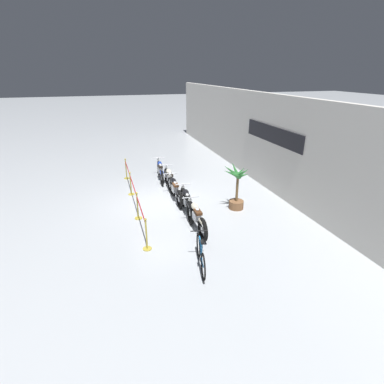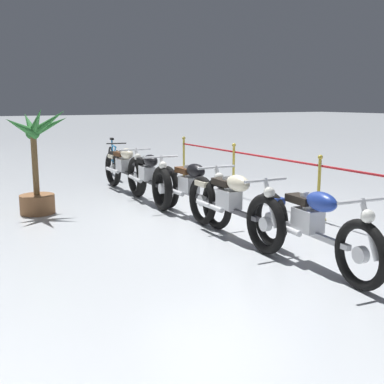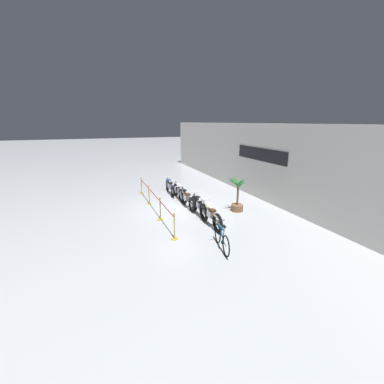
{
  "view_description": "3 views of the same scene",
  "coord_description": "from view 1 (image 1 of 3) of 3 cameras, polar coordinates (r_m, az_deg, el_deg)",
  "views": [
    {
      "loc": [
        11.33,
        -2.06,
        5.09
      ],
      "look_at": [
        1.4,
        0.91,
        0.88
      ],
      "focal_mm": 28.0,
      "sensor_mm": 36.0,
      "label": 1
    },
    {
      "loc": [
        -6.78,
        4.29,
        1.88
      ],
      "look_at": [
        -0.64,
        0.89,
        0.55
      ],
      "focal_mm": 45.0,
      "sensor_mm": 36.0,
      "label": 2
    },
    {
      "loc": [
        11.92,
        -3.7,
        4.3
      ],
      "look_at": [
        0.32,
        0.77,
        0.87
      ],
      "focal_mm": 24.0,
      "sensor_mm": 36.0,
      "label": 3
    }
  ],
  "objects": [
    {
      "name": "stanchion_mid_left",
      "position": [
        13.41,
        -11.56,
        0.95
      ],
      "size": [
        0.28,
        0.28,
        1.05
      ],
      "color": "gold",
      "rests_on": "ground"
    },
    {
      "name": "back_wall",
      "position": [
        13.75,
        15.52,
        8.74
      ],
      "size": [
        28.0,
        0.29,
        4.2
      ],
      "color": "silver",
      "rests_on": "ground"
    },
    {
      "name": "motorcycle_black_3",
      "position": [
        11.3,
        -1.0,
        -2.01
      ],
      "size": [
        2.31,
        0.62,
        0.97
      ],
      "color": "black",
      "rests_on": "ground"
    },
    {
      "name": "motorcycle_cream_1",
      "position": [
        13.77,
        -4.27,
        2.44
      ],
      "size": [
        2.39,
        0.62,
        0.96
      ],
      "color": "black",
      "rests_on": "ground"
    },
    {
      "name": "motorcycle_black_2",
      "position": [
        12.55,
        -3.32,
        0.49
      ],
      "size": [
        2.41,
        0.62,
        0.95
      ],
      "color": "black",
      "rests_on": "ground"
    },
    {
      "name": "motorcycle_cream_4",
      "position": [
        10.16,
        0.82,
        -4.87
      ],
      "size": [
        2.21,
        0.62,
        0.97
      ],
      "color": "black",
      "rests_on": "ground"
    },
    {
      "name": "bicycle",
      "position": [
        8.43,
        1.68,
        -11.86
      ],
      "size": [
        1.72,
        0.51,
        0.97
      ],
      "color": "black",
      "rests_on": "ground"
    },
    {
      "name": "stanchion_mid_right",
      "position": [
        11.18,
        -10.28,
        -3.34
      ],
      "size": [
        0.28,
        0.28,
        1.05
      ],
      "color": "gold",
      "rests_on": "ground"
    },
    {
      "name": "stanchion_far_right",
      "position": [
        9.29,
        -8.63,
        -8.82
      ],
      "size": [
        0.28,
        0.28,
        1.05
      ],
      "color": "gold",
      "rests_on": "ground"
    },
    {
      "name": "potted_palm_left_of_row",
      "position": [
        11.74,
        8.49,
        0.72
      ],
      "size": [
        1.04,
        1.04,
        1.83
      ],
      "color": "brown",
      "rests_on": "ground"
    },
    {
      "name": "ground_plane",
      "position": [
        12.59,
        -5.81,
        -1.87
      ],
      "size": [
        120.0,
        120.0,
        0.0
      ],
      "primitive_type": "plane",
      "color": "#B2B7BC"
    },
    {
      "name": "motorcycle_blue_0",
      "position": [
        15.04,
        -6.06,
        4.09
      ],
      "size": [
        2.37,
        0.62,
        0.94
      ],
      "color": "black",
      "rests_on": "ground"
    },
    {
      "name": "stanchion_far_left",
      "position": [
        13.35,
        -11.7,
        2.37
      ],
      "size": [
        6.88,
        0.28,
        1.05
      ],
      "color": "gold",
      "rests_on": "ground"
    }
  ]
}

